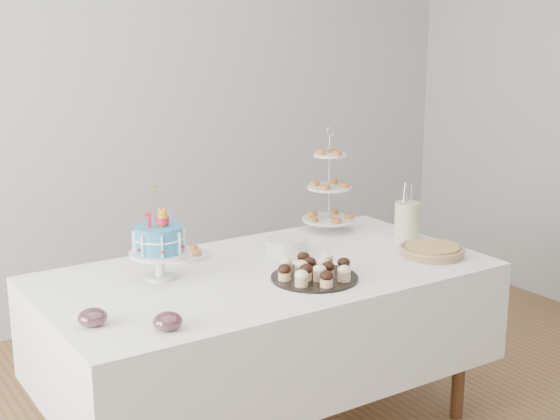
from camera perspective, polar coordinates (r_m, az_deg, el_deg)
walls at (r=2.97m, az=1.99°, el=4.72°), size 5.04×4.04×2.70m
table at (r=3.43m, az=-1.02°, el=-8.02°), size 1.92×1.02×0.77m
birthday_cake at (r=3.25m, az=-8.79°, el=-3.23°), size 0.25×0.25×0.39m
cupcake_tray at (r=3.23m, az=2.54°, el=-4.40°), size 0.36×0.36×0.08m
pie at (r=3.61m, az=11.06°, el=-2.90°), size 0.30×0.30×0.05m
tiered_stand at (r=3.93m, az=3.63°, el=1.62°), size 0.27×0.27×0.53m
plate_stack at (r=3.57m, az=0.47°, el=-2.66°), size 0.19×0.19×0.08m
pastry_plate at (r=3.56m, az=-7.06°, el=-3.16°), size 0.23×0.23×0.03m
jam_bowl_a at (r=2.76m, az=-8.21°, el=-8.07°), size 0.11×0.11×0.06m
jam_bowl_b at (r=2.84m, az=-13.55°, el=-7.66°), size 0.11×0.11×0.06m
utensil_pitcher at (r=3.85m, az=9.29°, el=-0.66°), size 0.13×0.12×0.28m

